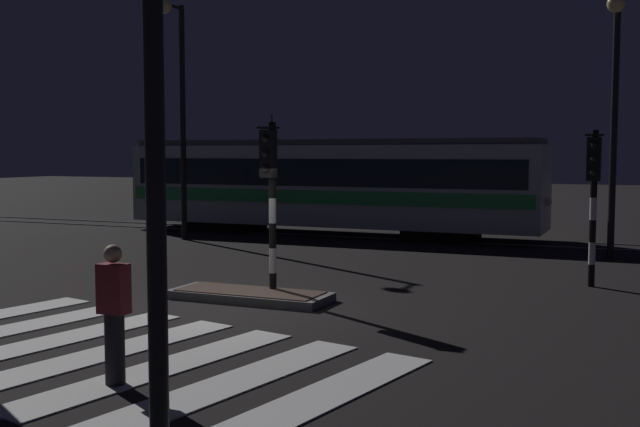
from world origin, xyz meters
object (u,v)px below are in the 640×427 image
Objects in this scene: street_lamp_trackside_left at (178,92)px; traffic_light_median_centre at (270,183)px; traffic_light_corner_far_right at (594,184)px; pedestrian_waiting_at_kerb at (114,314)px; street_lamp_trackside_right at (614,95)px; tram at (328,184)px.

traffic_light_median_centre is at bearing -46.71° from street_lamp_trackside_left.
street_lamp_trackside_left reaches higher than traffic_light_corner_far_right.
traffic_light_corner_far_right is at bearing 34.20° from traffic_light_median_centre.
street_lamp_trackside_left is 4.38× the size of pedestrian_waiting_at_kerb.
street_lamp_trackside_right is at bearing 2.92° from street_lamp_trackside_left.
traffic_light_median_centre is 1.98× the size of pedestrian_waiting_at_kerb.
traffic_light_median_centre is at bearing -72.42° from tram.
traffic_light_median_centre is 6.71m from traffic_light_corner_far_right.
traffic_light_corner_far_right reaches higher than pedestrian_waiting_at_kerb.
tram is (3.63, 3.62, -2.98)m from street_lamp_trackside_left.
traffic_light_median_centre is at bearing -145.80° from traffic_light_corner_far_right.
tram is 17.53m from pedestrian_waiting_at_kerb.
street_lamp_trackside_right is 0.90× the size of street_lamp_trackside_left.
street_lamp_trackside_left is at bearing -177.08° from street_lamp_trackside_right.
street_lamp_trackside_right is at bearing 88.26° from traffic_light_corner_far_right.
street_lamp_trackside_right reaches higher than pedestrian_waiting_at_kerb.
traffic_light_median_centre is 10.78m from street_lamp_trackside_left.
street_lamp_trackside_left reaches higher than traffic_light_median_centre.
street_lamp_trackside_left reaches higher than tram.
street_lamp_trackside_left is 16.02m from pedestrian_waiting_at_kerb.
tram is (-9.26, 2.96, -2.55)m from street_lamp_trackside_right.
pedestrian_waiting_at_kerb is (-4.73, -9.46, -1.28)m from traffic_light_corner_far_right.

